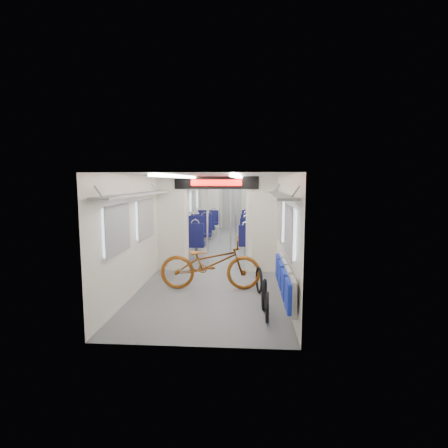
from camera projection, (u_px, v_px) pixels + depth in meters
The scene contains 14 objects.
carriage at pixel (222, 205), 10.14m from camera, with size 12.00×12.02×2.31m.
bicycle at pixel (210, 263), 7.07m from camera, with size 0.71×2.04×1.07m, color brown.
flip_bench at pixel (284, 280), 5.73m from camera, with size 0.12×2.10×0.51m.
bike_hoop_a at pixel (267, 309), 5.42m from camera, with size 0.49×0.49×0.05m, color black.
bike_hoop_b at pixel (264, 296), 5.93m from camera, with size 0.54×0.54×0.05m, color black.
bike_hoop_c at pixel (259, 281), 6.85m from camera, with size 0.52×0.52×0.05m, color black.
seat_bay_near_left at pixel (193, 234), 10.76m from camera, with size 0.94×2.22×1.14m.
seat_bay_near_right at pixel (254, 235), 10.74m from camera, with size 0.89×1.96×1.07m.
seat_bay_far_left at pixel (206, 223), 14.04m from camera, with size 0.88×1.93×1.06m.
seat_bay_far_right at pixel (252, 223), 14.03m from camera, with size 0.89×1.96×1.06m.
stanchion_near_left at pixel (207, 222), 8.81m from camera, with size 0.04×0.04×2.30m, color silver.
stanchion_near_right at pixel (231, 222), 9.00m from camera, with size 0.04×0.04×2.30m, color silver.
stanchion_far_left at pixel (220, 211), 12.19m from camera, with size 0.04×0.04×2.30m, color silver.
stanchion_far_right at pixel (236, 211), 11.99m from camera, with size 0.04×0.04×2.30m, color silver.
Camera 1 is at (0.74, -10.37, 2.19)m, focal length 28.00 mm.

